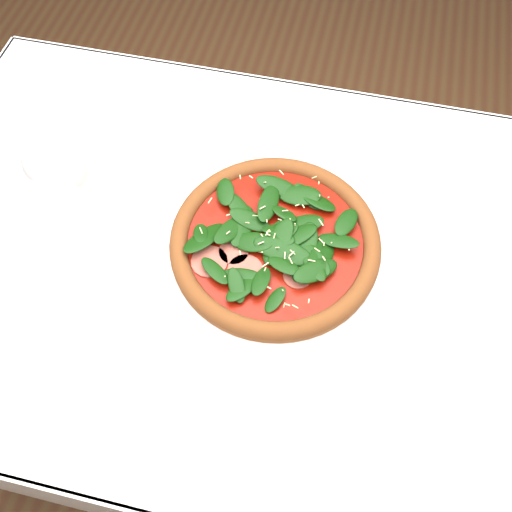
# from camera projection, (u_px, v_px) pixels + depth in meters

# --- Properties ---
(ground) EXTENTS (6.00, 6.00, 0.00)m
(ground) POSITION_uv_depth(u_px,v_px,m) (253.00, 394.00, 1.56)
(ground) COLOR brown
(ground) RESTS_ON ground
(dining_table) EXTENTS (1.21, 0.81, 0.75)m
(dining_table) POSITION_uv_depth(u_px,v_px,m) (251.00, 284.00, 1.00)
(dining_table) COLOR white
(dining_table) RESTS_ON ground
(plate) EXTENTS (0.39, 0.39, 0.02)m
(plate) POSITION_uv_depth(u_px,v_px,m) (275.00, 248.00, 0.91)
(plate) COLOR silver
(plate) RESTS_ON dining_table
(pizza) EXTENTS (0.34, 0.34, 0.04)m
(pizza) POSITION_uv_depth(u_px,v_px,m) (275.00, 241.00, 0.89)
(pizza) COLOR #9B5625
(pizza) RESTS_ON plate
(wine_glass) EXTENTS (0.09, 0.09, 0.23)m
(wine_glass) POSITION_uv_depth(u_px,v_px,m) (59.00, 171.00, 0.80)
(wine_glass) COLOR white
(wine_glass) RESTS_ON dining_table
(saucer_far) EXTENTS (0.14, 0.14, 0.01)m
(saucer_far) POSITION_uv_depth(u_px,v_px,m) (482.00, 147.00, 1.02)
(saucer_far) COLOR silver
(saucer_far) RESTS_ON dining_table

